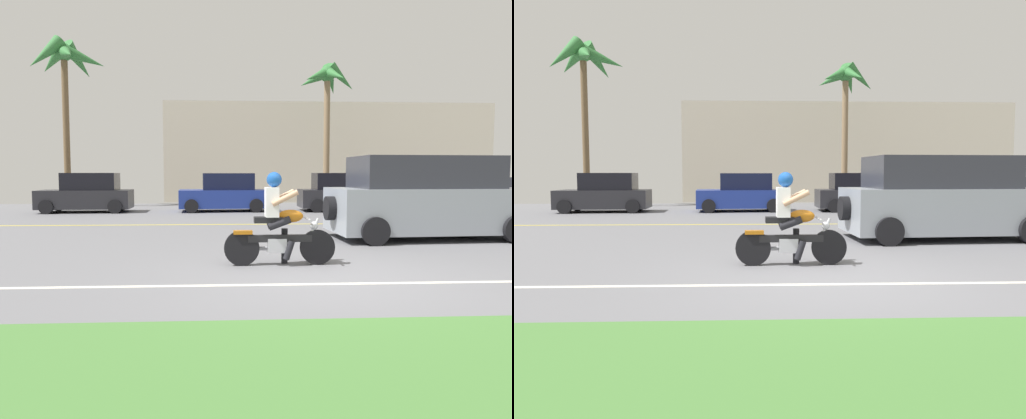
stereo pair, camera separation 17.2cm
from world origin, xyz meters
TOP-DOWN VIEW (x-y plane):
  - ground at (0.00, 3.00)m, footprint 56.00×30.00m
  - grass_median at (0.00, -4.10)m, footprint 56.00×3.80m
  - lane_line_near at (0.00, -0.42)m, footprint 50.40×0.12m
  - lane_line_far at (0.00, 7.60)m, footprint 50.40×0.12m
  - motorcyclist at (-0.61, 1.03)m, footprint 1.94×0.63m
  - suv_nearby at (3.31, 4.22)m, footprint 4.89×2.47m
  - parked_car_0 at (-7.30, 12.62)m, footprint 3.73×1.95m
  - parked_car_1 at (-1.67, 12.80)m, footprint 3.74×2.05m
  - parked_car_2 at (3.49, 12.76)m, footprint 4.10×1.95m
  - parked_car_3 at (9.75, 11.55)m, footprint 3.91×2.21m
  - palm_tree_0 at (-9.07, 15.79)m, footprint 3.61×3.63m
  - palm_tree_1 at (3.35, 16.14)m, footprint 2.93×3.00m
  - building_far at (4.21, 21.00)m, footprint 18.54×4.00m

SIDE VIEW (x-z plane):
  - ground at x=0.00m, z-range -0.04..0.00m
  - lane_line_near at x=0.00m, z-range 0.00..0.01m
  - lane_line_far at x=0.00m, z-range 0.00..0.01m
  - grass_median at x=0.00m, z-range 0.00..0.06m
  - parked_car_3 at x=9.75m, z-range -0.04..1.39m
  - motorcyclist at x=-0.61m, z-range -0.13..1.49m
  - parked_car_1 at x=-1.67m, z-range -0.06..1.54m
  - parked_car_0 at x=-7.30m, z-range -0.06..1.55m
  - parked_car_2 at x=3.49m, z-range -0.06..1.55m
  - suv_nearby at x=3.31m, z-range -0.03..1.97m
  - building_far at x=4.21m, z-range 0.00..5.54m
  - palm_tree_1 at x=3.35m, z-range 2.28..9.33m
  - palm_tree_0 at x=-9.07m, z-range 2.67..10.57m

